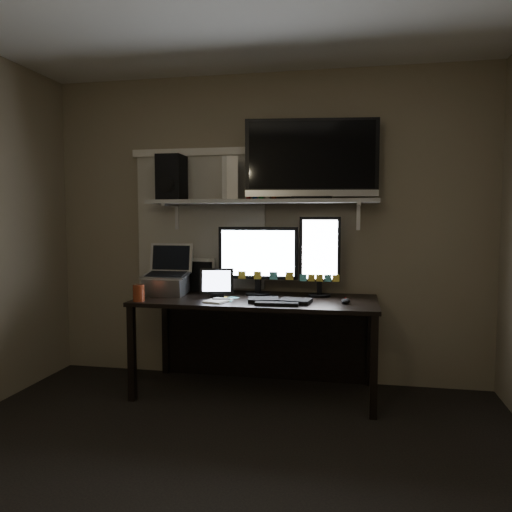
% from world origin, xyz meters
% --- Properties ---
extents(floor, '(3.60, 3.60, 0.00)m').
position_xyz_m(floor, '(0.00, 0.00, 0.00)').
color(floor, black).
rests_on(floor, ground).
extents(back_wall, '(3.60, 0.00, 3.60)m').
position_xyz_m(back_wall, '(0.00, 1.80, 1.25)').
color(back_wall, '#81745C').
rests_on(back_wall, floor).
extents(window_blinds, '(1.10, 0.02, 1.10)m').
position_xyz_m(window_blinds, '(-0.55, 1.79, 1.30)').
color(window_blinds, beige).
rests_on(window_blinds, back_wall).
extents(desk, '(1.80, 0.75, 0.73)m').
position_xyz_m(desk, '(0.00, 1.55, 0.55)').
color(desk, black).
rests_on(desk, floor).
extents(wall_shelf, '(1.80, 0.35, 0.03)m').
position_xyz_m(wall_shelf, '(0.00, 1.62, 1.46)').
color(wall_shelf, '#A6A5A1').
rests_on(wall_shelf, back_wall).
extents(monitor_landscape, '(0.63, 0.07, 0.55)m').
position_xyz_m(monitor_landscape, '(-0.02, 1.59, 1.01)').
color(monitor_landscape, black).
rests_on(monitor_landscape, desk).
extents(monitor_portrait, '(0.32, 0.07, 0.63)m').
position_xyz_m(monitor_portrait, '(0.46, 1.61, 1.04)').
color(monitor_portrait, black).
rests_on(monitor_portrait, desk).
extents(keyboard, '(0.47, 0.20, 0.03)m').
position_xyz_m(keyboard, '(0.20, 1.28, 0.74)').
color(keyboard, black).
rests_on(keyboard, desk).
extents(mouse, '(0.07, 0.10, 0.04)m').
position_xyz_m(mouse, '(0.67, 1.33, 0.75)').
color(mouse, black).
rests_on(mouse, desk).
extents(notepad, '(0.19, 0.23, 0.01)m').
position_xyz_m(notepad, '(-0.25, 1.24, 0.74)').
color(notepad, white).
rests_on(notepad, desk).
extents(tablet, '(0.27, 0.16, 0.22)m').
position_xyz_m(tablet, '(-0.31, 1.43, 0.84)').
color(tablet, black).
rests_on(tablet, desk).
extents(file_sorter, '(0.22, 0.13, 0.26)m').
position_xyz_m(file_sorter, '(-0.53, 1.72, 0.86)').
color(file_sorter, black).
rests_on(file_sorter, desk).
extents(laptop, '(0.36, 0.30, 0.39)m').
position_xyz_m(laptop, '(-0.73, 1.45, 0.93)').
color(laptop, silver).
rests_on(laptop, desk).
extents(cup, '(0.10, 0.10, 0.12)m').
position_xyz_m(cup, '(-0.82, 1.14, 0.79)').
color(cup, maroon).
rests_on(cup, desk).
extents(sticky_notes, '(0.34, 0.29, 0.00)m').
position_xyz_m(sticky_notes, '(-0.24, 1.35, 0.73)').
color(sticky_notes, gold).
rests_on(sticky_notes, desk).
extents(tv, '(1.03, 0.31, 0.61)m').
position_xyz_m(tv, '(0.39, 1.62, 1.78)').
color(tv, black).
rests_on(tv, wall_shelf).
extents(game_console, '(0.15, 0.29, 0.33)m').
position_xyz_m(game_console, '(-0.23, 1.60, 1.64)').
color(game_console, silver).
rests_on(game_console, wall_shelf).
extents(speaker, '(0.20, 0.24, 0.36)m').
position_xyz_m(speaker, '(-0.73, 1.60, 1.66)').
color(speaker, black).
rests_on(speaker, wall_shelf).
extents(bottles, '(0.22, 0.07, 0.14)m').
position_xyz_m(bottles, '(0.01, 1.59, 1.55)').
color(bottles, '#A50F0C').
rests_on(bottles, wall_shelf).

